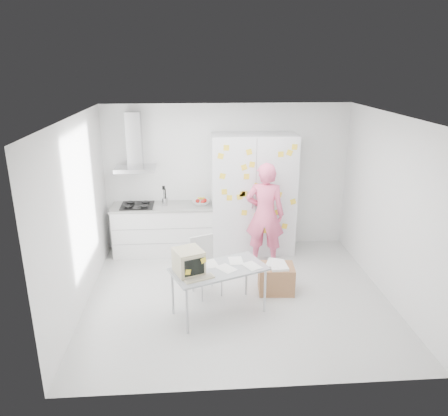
{
  "coord_description": "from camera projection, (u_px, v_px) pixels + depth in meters",
  "views": [
    {
      "loc": [
        -0.62,
        -5.87,
        3.4
      ],
      "look_at": [
        -0.15,
        0.76,
        1.16
      ],
      "focal_mm": 35.0,
      "sensor_mm": 36.0,
      "label": 1
    }
  ],
  "objects": [
    {
      "name": "chair",
      "position": [
        205.0,
        262.0,
        6.63
      ],
      "size": [
        0.53,
        0.53,
        0.9
      ],
      "rotation": [
        0.0,
        0.0,
        0.42
      ],
      "color": "silver",
      "rests_on": "ground"
    },
    {
      "name": "walls",
      "position": [
        233.0,
        197.0,
        6.92
      ],
      "size": [
        4.52,
        4.01,
        2.7
      ],
      "color": "white",
      "rests_on": "ground"
    },
    {
      "name": "ceiling",
      "position": [
        239.0,
        117.0,
        5.81
      ],
      "size": [
        4.5,
        4.0,
        0.02
      ],
      "primitive_type": "cube",
      "color": "white",
      "rests_on": "walls"
    },
    {
      "name": "cardboard_box",
      "position": [
        276.0,
        278.0,
        6.73
      ],
      "size": [
        0.57,
        0.47,
        0.47
      ],
      "rotation": [
        0.0,
        0.0,
        -0.08
      ],
      "color": "#9E6C44",
      "rests_on": "ground"
    },
    {
      "name": "tall_cabinet",
      "position": [
        253.0,
        194.0,
        7.94
      ],
      "size": [
        1.5,
        0.68,
        2.2
      ],
      "color": "silver",
      "rests_on": "ground"
    },
    {
      "name": "person",
      "position": [
        265.0,
        215.0,
        7.46
      ],
      "size": [
        0.74,
        0.57,
        1.82
      ],
      "primitive_type": "imported",
      "rotation": [
        0.0,
        0.0,
        2.93
      ],
      "color": "#F8608B",
      "rests_on": "ground"
    },
    {
      "name": "counter_run",
      "position": [
        164.0,
        228.0,
        8.05
      ],
      "size": [
        1.84,
        0.63,
        1.28
      ],
      "color": "white",
      "rests_on": "ground"
    },
    {
      "name": "desk",
      "position": [
        200.0,
        266.0,
        5.89
      ],
      "size": [
        1.44,
        1.09,
        1.03
      ],
      "rotation": [
        0.0,
        0.0,
        0.39
      ],
      "color": "#969BA0",
      "rests_on": "ground"
    },
    {
      "name": "floor",
      "position": [
        237.0,
        296.0,
        6.68
      ],
      "size": [
        4.5,
        4.0,
        0.02
      ],
      "primitive_type": "cube",
      "color": "silver",
      "rests_on": "ground"
    },
    {
      "name": "range_hood",
      "position": [
        134.0,
        148.0,
        7.67
      ],
      "size": [
        0.7,
        0.48,
        1.01
      ],
      "color": "silver",
      "rests_on": "walls"
    }
  ]
}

